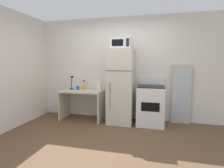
{
  "coord_description": "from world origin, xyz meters",
  "views": [
    {
      "loc": [
        0.87,
        -2.78,
        1.46
      ],
      "look_at": [
        -0.09,
        1.1,
        0.97
      ],
      "focal_mm": 28.0,
      "sensor_mm": 36.0,
      "label": 1
    }
  ],
  "objects_px": {
    "desk": "(82,99)",
    "refrigerator": "(121,86)",
    "oven_range": "(151,105)",
    "leaning_mirror": "(181,95)",
    "paper_towel_roll": "(99,86)",
    "desk_lamp": "(72,80)",
    "coffee_mug": "(78,88)",
    "spray_bottle": "(84,86)",
    "microwave": "(121,43)"
  },
  "relations": [
    {
      "from": "desk",
      "to": "spray_bottle",
      "type": "bearing_deg",
      "value": 95.0
    },
    {
      "from": "coffee_mug",
      "to": "spray_bottle",
      "type": "xyz_separation_m",
      "value": [
        0.14,
        0.09,
        0.05
      ]
    },
    {
      "from": "refrigerator",
      "to": "leaning_mirror",
      "type": "bearing_deg",
      "value": 10.79
    },
    {
      "from": "microwave",
      "to": "spray_bottle",
      "type": "bearing_deg",
      "value": 169.22
    },
    {
      "from": "desk",
      "to": "oven_range",
      "type": "relative_size",
      "value": 0.98
    },
    {
      "from": "coffee_mug",
      "to": "leaning_mirror",
      "type": "xyz_separation_m",
      "value": [
        2.58,
        0.19,
        -0.1
      ]
    },
    {
      "from": "leaning_mirror",
      "to": "coffee_mug",
      "type": "bearing_deg",
      "value": -175.89
    },
    {
      "from": "paper_towel_roll",
      "to": "oven_range",
      "type": "height_order",
      "value": "oven_range"
    },
    {
      "from": "spray_bottle",
      "to": "oven_range",
      "type": "bearing_deg",
      "value": -5.28
    },
    {
      "from": "desk",
      "to": "spray_bottle",
      "type": "relative_size",
      "value": 4.33
    },
    {
      "from": "desk_lamp",
      "to": "paper_towel_roll",
      "type": "relative_size",
      "value": 1.47
    },
    {
      "from": "desk_lamp",
      "to": "spray_bottle",
      "type": "relative_size",
      "value": 1.42
    },
    {
      "from": "spray_bottle",
      "to": "paper_towel_roll",
      "type": "xyz_separation_m",
      "value": [
        0.46,
        -0.12,
        0.02
      ]
    },
    {
      "from": "coffee_mug",
      "to": "paper_towel_roll",
      "type": "relative_size",
      "value": 0.4
    },
    {
      "from": "desk_lamp",
      "to": "desk",
      "type": "bearing_deg",
      "value": -13.53
    },
    {
      "from": "oven_range",
      "to": "leaning_mirror",
      "type": "distance_m",
      "value": 0.78
    },
    {
      "from": "oven_range",
      "to": "spray_bottle",
      "type": "bearing_deg",
      "value": 174.72
    },
    {
      "from": "spray_bottle",
      "to": "leaning_mirror",
      "type": "height_order",
      "value": "leaning_mirror"
    },
    {
      "from": "desk_lamp",
      "to": "leaning_mirror",
      "type": "distance_m",
      "value": 2.77
    },
    {
      "from": "coffee_mug",
      "to": "spray_bottle",
      "type": "distance_m",
      "value": 0.17
    },
    {
      "from": "spray_bottle",
      "to": "desk",
      "type": "bearing_deg",
      "value": -85.0
    },
    {
      "from": "spray_bottle",
      "to": "leaning_mirror",
      "type": "xyz_separation_m",
      "value": [
        2.44,
        0.09,
        -0.15
      ]
    },
    {
      "from": "refrigerator",
      "to": "leaning_mirror",
      "type": "height_order",
      "value": "refrigerator"
    },
    {
      "from": "desk_lamp",
      "to": "oven_range",
      "type": "bearing_deg",
      "value": -2.15
    },
    {
      "from": "coffee_mug",
      "to": "microwave",
      "type": "bearing_deg",
      "value": -5.15
    },
    {
      "from": "coffee_mug",
      "to": "leaning_mirror",
      "type": "bearing_deg",
      "value": 4.11
    },
    {
      "from": "paper_towel_roll",
      "to": "leaning_mirror",
      "type": "bearing_deg",
      "value": 6.09
    },
    {
      "from": "spray_bottle",
      "to": "microwave",
      "type": "relative_size",
      "value": 0.54
    },
    {
      "from": "desk",
      "to": "leaning_mirror",
      "type": "relative_size",
      "value": 0.77
    },
    {
      "from": "oven_range",
      "to": "leaning_mirror",
      "type": "relative_size",
      "value": 0.79
    },
    {
      "from": "desk",
      "to": "leaning_mirror",
      "type": "distance_m",
      "value": 2.45
    },
    {
      "from": "leaning_mirror",
      "to": "desk_lamp",
      "type": "bearing_deg",
      "value": -176.28
    },
    {
      "from": "microwave",
      "to": "desk_lamp",
      "type": "bearing_deg",
      "value": 175.21
    },
    {
      "from": "desk",
      "to": "refrigerator",
      "type": "bearing_deg",
      "value": -0.77
    },
    {
      "from": "coffee_mug",
      "to": "spray_bottle",
      "type": "bearing_deg",
      "value": 33.15
    },
    {
      "from": "oven_range",
      "to": "paper_towel_roll",
      "type": "bearing_deg",
      "value": 178.03
    },
    {
      "from": "refrigerator",
      "to": "spray_bottle",
      "type": "bearing_deg",
      "value": 170.36
    },
    {
      "from": "paper_towel_roll",
      "to": "leaning_mirror",
      "type": "height_order",
      "value": "leaning_mirror"
    },
    {
      "from": "spray_bottle",
      "to": "microwave",
      "type": "bearing_deg",
      "value": -10.78
    },
    {
      "from": "desk_lamp",
      "to": "leaning_mirror",
      "type": "height_order",
      "value": "leaning_mirror"
    },
    {
      "from": "desk_lamp",
      "to": "refrigerator",
      "type": "xyz_separation_m",
      "value": [
        1.34,
        -0.09,
        -0.1
      ]
    },
    {
      "from": "spray_bottle",
      "to": "paper_towel_roll",
      "type": "bearing_deg",
      "value": -14.2
    },
    {
      "from": "desk",
      "to": "leaning_mirror",
      "type": "xyz_separation_m",
      "value": [
        2.43,
        0.26,
        0.18
      ]
    },
    {
      "from": "desk",
      "to": "microwave",
      "type": "relative_size",
      "value": 2.34
    },
    {
      "from": "desk",
      "to": "refrigerator",
      "type": "distance_m",
      "value": 1.08
    },
    {
      "from": "desk",
      "to": "coffee_mug",
      "type": "bearing_deg",
      "value": 155.28
    },
    {
      "from": "paper_towel_roll",
      "to": "refrigerator",
      "type": "relative_size",
      "value": 0.14
    },
    {
      "from": "spray_bottle",
      "to": "paper_towel_roll",
      "type": "relative_size",
      "value": 1.04
    },
    {
      "from": "desk_lamp",
      "to": "oven_range",
      "type": "xyz_separation_m",
      "value": [
        2.05,
        -0.08,
        -0.52
      ]
    },
    {
      "from": "oven_range",
      "to": "leaning_mirror",
      "type": "xyz_separation_m",
      "value": [
        0.7,
        0.26,
        0.23
      ]
    }
  ]
}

